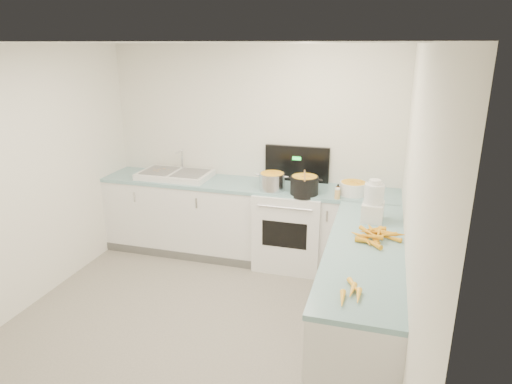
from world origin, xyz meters
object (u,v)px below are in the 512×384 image
(sink, at_px, (175,175))
(extract_bottle, at_px, (338,191))
(mixing_bowl, at_px, (353,188))
(steel_pot, at_px, (272,182))
(black_pot, at_px, (304,186))
(stove, at_px, (291,226))
(food_processor, at_px, (373,203))
(spice_jar, at_px, (337,194))

(sink, xyz_separation_m, extract_bottle, (1.99, -0.17, 0.02))
(mixing_bowl, bearing_deg, steel_pot, -174.60)
(steel_pot, distance_m, black_pot, 0.37)
(sink, height_order, steel_pot, sink)
(sink, relative_size, mixing_bowl, 2.90)
(black_pot, height_order, extract_bottle, black_pot)
(steel_pot, height_order, mixing_bowl, steel_pot)
(steel_pot, relative_size, black_pot, 0.95)
(stove, height_order, black_pot, stove)
(steel_pot, bearing_deg, stove, 33.89)
(food_processor, bearing_deg, spice_jar, 125.58)
(extract_bottle, bearing_deg, spice_jar, -86.34)
(sink, height_order, extract_bottle, sink)
(stove, bearing_deg, steel_pot, -146.11)
(mixing_bowl, bearing_deg, spice_jar, -126.92)
(sink, distance_m, mixing_bowl, 2.14)
(sink, bearing_deg, food_processor, -18.44)
(black_pot, bearing_deg, food_processor, -38.79)
(stove, height_order, food_processor, stove)
(black_pot, bearing_deg, spice_jar, -10.41)
(sink, distance_m, black_pot, 1.64)
(sink, height_order, food_processor, food_processor)
(steel_pot, distance_m, extract_bottle, 0.73)
(extract_bottle, distance_m, food_processor, 0.74)
(steel_pot, distance_m, mixing_bowl, 0.89)
(spice_jar, bearing_deg, black_pot, 169.59)
(stove, bearing_deg, mixing_bowl, -3.96)
(black_pot, bearing_deg, stove, 135.09)
(stove, distance_m, steel_pot, 0.60)
(spice_jar, height_order, food_processor, food_processor)
(mixing_bowl, relative_size, spice_jar, 2.92)
(sink, relative_size, steel_pot, 2.97)
(mixing_bowl, distance_m, spice_jar, 0.25)
(sink, xyz_separation_m, steel_pot, (1.25, -0.15, 0.05))
(spice_jar, bearing_deg, steel_pot, 171.36)
(sink, bearing_deg, steel_pot, -6.68)
(stove, relative_size, spice_jar, 13.39)
(extract_bottle, height_order, food_processor, food_processor)
(mixing_bowl, bearing_deg, sink, 178.30)
(sink, xyz_separation_m, black_pot, (1.63, -0.19, 0.05))
(sink, relative_size, extract_bottle, 7.86)
(mixing_bowl, height_order, spice_jar, mixing_bowl)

